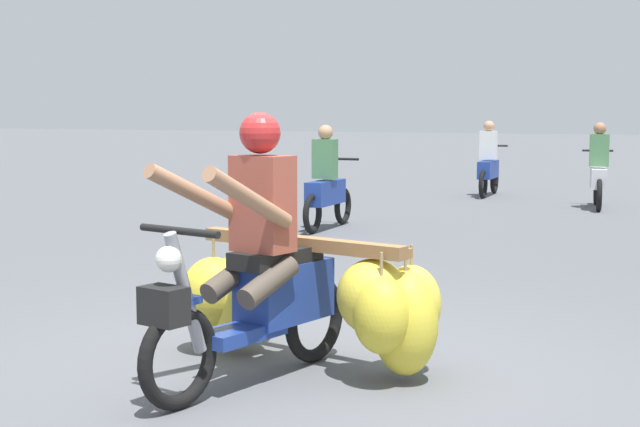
# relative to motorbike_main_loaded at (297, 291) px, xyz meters

# --- Properties ---
(ground_plane) EXTENTS (120.00, 120.00, 0.00)m
(ground_plane) POSITION_rel_motorbike_main_loaded_xyz_m (0.03, 0.05, -0.49)
(ground_plane) COLOR #56595E
(motorbike_main_loaded) EXTENTS (1.85, 1.92, 1.58)m
(motorbike_main_loaded) POSITION_rel_motorbike_main_loaded_xyz_m (0.00, 0.00, 0.00)
(motorbike_main_loaded) COLOR black
(motorbike_main_loaded) RESTS_ON ground
(motorbike_distant_ahead_left) EXTENTS (0.53, 1.61, 1.40)m
(motorbike_distant_ahead_left) POSITION_rel_motorbike_main_loaded_xyz_m (0.51, 10.62, 0.08)
(motorbike_distant_ahead_left) COLOR black
(motorbike_distant_ahead_left) RESTS_ON ground
(motorbike_distant_ahead_right) EXTENTS (0.50, 1.62, 1.40)m
(motorbike_distant_ahead_right) POSITION_rel_motorbike_main_loaded_xyz_m (-1.64, 12.12, 0.08)
(motorbike_distant_ahead_right) COLOR black
(motorbike_distant_ahead_right) RESTS_ON ground
(motorbike_distant_far_ahead) EXTENTS (0.50, 1.62, 1.40)m
(motorbike_distant_far_ahead) POSITION_rel_motorbike_main_loaded_xyz_m (-2.50, 6.40, 0.08)
(motorbike_distant_far_ahead) COLOR black
(motorbike_distant_far_ahead) RESTS_ON ground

